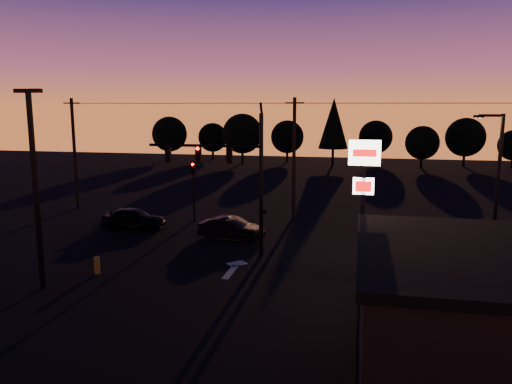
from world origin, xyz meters
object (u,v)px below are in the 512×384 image
Objects in this scene: bollard at (97,265)px; car_left at (134,218)px; streetlight at (496,182)px; traffic_signal_mast at (233,169)px; parking_lot_light at (35,176)px; pylon_sign at (364,180)px; car_mid at (231,228)px; secondary_signal at (194,183)px; suv_parked at (390,294)px.

bollard is 0.20× the size of car_left.
car_left is (-2.33, 9.13, 0.30)m from bollard.
traffic_signal_mast is at bearing -173.86° from streetlight.
streetlight is at bearing 6.14° from traffic_signal_mast.
pylon_sign is at bearing 17.23° from parking_lot_light.
pylon_sign reaches higher than car_mid.
car_left is at bearing 151.40° from traffic_signal_mast.
pylon_sign is 8.00m from streetlight.
car_mid is (-14.98, 1.75, -3.72)m from streetlight.
streetlight reaches higher than car_mid.
secondary_signal reaches higher than car_left.
parking_lot_light is 23.05m from streetlight.
parking_lot_light is 12.94m from car_mid.
streetlight is at bearing -102.57° from car_left.
streetlight reaches higher than suv_parked.
secondary_signal is at bearing 140.23° from pylon_sign.
bollard is 0.19× the size of suv_parked.
streetlight is 15.54m from car_mid.
bollard is at bearing -170.78° from pylon_sign.
secondary_signal is 15.75m from pylon_sign.
traffic_signal_mast is 8.77m from bollard.
secondary_signal is 1.01× the size of car_left.
parking_lot_light is at bearing -136.63° from traffic_signal_mast.
secondary_signal reaches higher than bollard.
traffic_signal_mast is 7.52m from pylon_sign.
traffic_signal_mast is 14.10m from streetlight.
secondary_signal is at bearing 123.19° from traffic_signal_mast.
secondary_signal is 19.15m from suv_parked.
parking_lot_light reaches higher than car_left.
car_mid is 13.25m from suv_parked.
pylon_sign is 7.82× the size of bollard.
bollard is 9.43m from car_left.
secondary_signal is at bearing 162.44° from streetlight.
pylon_sign is at bearing -19.36° from traffic_signal_mast.
traffic_signal_mast reaches higher than bollard.
traffic_signal_mast is at bearing 43.37° from parking_lot_light.
suv_parked is (9.30, -9.43, -0.05)m from car_mid.
traffic_signal_mast reaches higher than secondary_signal.
parking_lot_light reaches higher than traffic_signal_mast.
traffic_signal_mast is at bearing -153.81° from car_mid.
suv_parked is (13.23, -13.66, -2.22)m from secondary_signal.
parking_lot_light is at bearing -169.99° from suv_parked.
pylon_sign reaches higher than bollard.
parking_lot_light is at bearing 179.49° from car_left.
parking_lot_light reaches higher than streetlight.
car_left is (-3.38, -2.98, -2.13)m from secondary_signal.
secondary_signal is 1.03× the size of car_mid.
secondary_signal is at bearing 52.42° from car_mid.
pylon_sign is 13.96m from bollard.
traffic_signal_mast is 1.85× the size of suv_parked.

